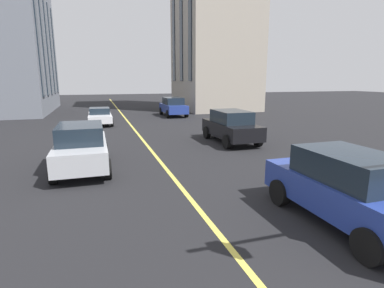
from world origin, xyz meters
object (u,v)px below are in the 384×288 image
(car_blue_near, at_px, (173,106))
(car_white_far, at_px, (100,116))
(car_silver_parked_b, at_px, (81,147))
(car_black_oncoming, at_px, (231,126))
(car_blue_parked_a, at_px, (349,188))

(car_blue_near, xyz_separation_m, car_white_far, (-3.99, 7.27, -0.27))
(car_blue_near, relative_size, car_silver_parked_b, 1.00)
(car_blue_near, distance_m, car_silver_parked_b, 19.05)
(car_white_far, bearing_deg, car_silver_parked_b, 175.98)
(car_black_oncoming, xyz_separation_m, car_blue_parked_a, (-10.38, 1.56, 0.00))
(car_blue_near, relative_size, car_blue_parked_a, 1.00)
(car_blue_near, relative_size, car_black_oncoming, 1.00)
(car_silver_parked_b, distance_m, car_blue_parked_a, 9.73)
(car_black_oncoming, bearing_deg, car_silver_parked_b, 111.70)
(car_blue_parked_a, bearing_deg, car_blue_near, -3.67)
(car_blue_near, height_order, car_silver_parked_b, same)
(car_white_far, bearing_deg, car_blue_near, -61.25)
(car_silver_parked_b, bearing_deg, car_black_oncoming, -68.30)
(car_white_far, bearing_deg, car_black_oncoming, -143.86)
(car_blue_near, distance_m, car_white_far, 8.29)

